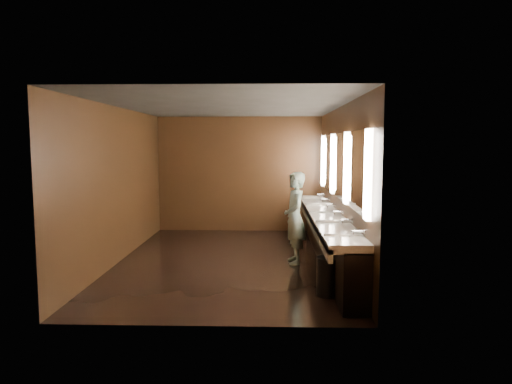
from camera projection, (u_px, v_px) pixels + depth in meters
floor at (229, 261)px, 8.35m from camera, size 6.00×6.00×0.00m
ceiling at (228, 106)px, 8.05m from camera, size 4.00×6.00×0.02m
wall_back at (240, 174)px, 11.18m from camera, size 4.00×0.02×2.80m
wall_front at (206, 208)px, 5.22m from camera, size 4.00×0.02×2.80m
wall_left at (119, 185)px, 8.26m from camera, size 0.02×6.00×2.80m
wall_right at (340, 185)px, 8.14m from camera, size 0.02×6.00×2.80m
sink_counter at (328, 235)px, 8.24m from camera, size 0.55×5.40×1.01m
mirror_band at (340, 166)px, 8.11m from camera, size 0.06×5.03×1.15m
person at (295, 218)px, 8.14m from camera, size 0.47×0.65×1.64m
trash_bin at (329, 276)px, 6.44m from camera, size 0.37×0.37×0.55m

